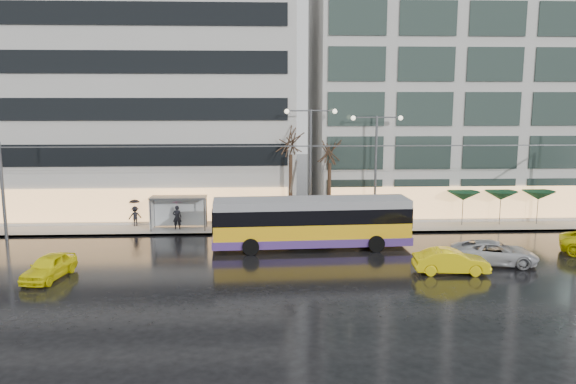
{
  "coord_description": "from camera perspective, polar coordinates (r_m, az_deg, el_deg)",
  "views": [
    {
      "loc": [
        -1.64,
        -31.43,
        9.94
      ],
      "look_at": [
        0.02,
        5.0,
        3.86
      ],
      "focal_mm": 35.0,
      "sensor_mm": 36.0,
      "label": 1
    }
  ],
  "objects": [
    {
      "name": "tree_b",
      "position": [
        43.08,
        4.26,
        4.73
      ],
      "size": [
        3.2,
        3.2,
        7.7
      ],
      "color": "black",
      "rests_on": "sidewalk"
    },
    {
      "name": "building_left",
      "position": [
        52.45,
        -18.82,
        10.29
      ],
      "size": [
        34.0,
        14.0,
        22.0
      ],
      "primitive_type": "cube",
      "color": "#B2B0AA",
      "rests_on": "sidewalk"
    },
    {
      "name": "pedestrian_b",
      "position": [
        43.53,
        -6.91,
        -2.51
      ],
      "size": [
        0.99,
        0.92,
        1.62
      ],
      "color": "black",
      "rests_on": "sidewalk"
    },
    {
      "name": "pedestrian_a",
      "position": [
        43.21,
        -11.22,
        -1.88
      ],
      "size": [
        0.97,
        0.99,
        2.19
      ],
      "color": "black",
      "rests_on": "sidewalk"
    },
    {
      "name": "ground",
      "position": [
        33.0,
        0.36,
        -8.06
      ],
      "size": [
        140.0,
        140.0,
        0.0
      ],
      "primitive_type": "plane",
      "color": "black",
      "rests_on": "ground"
    },
    {
      "name": "tree_a",
      "position": [
        42.58,
        0.28,
        5.62
      ],
      "size": [
        3.2,
        3.2,
        8.4
      ],
      "color": "black",
      "rests_on": "sidewalk"
    },
    {
      "name": "building_right",
      "position": [
        54.56,
        20.06,
        11.75
      ],
      "size": [
        32.0,
        14.0,
        25.0
      ],
      "primitive_type": "cube",
      "color": "#B2B0AA",
      "rests_on": "sidewalk"
    },
    {
      "name": "street_lamp_far",
      "position": [
        43.31,
        8.93,
        3.75
      ],
      "size": [
        3.96,
        0.36,
        8.53
      ],
      "color": "#595B60",
      "rests_on": "sidewalk"
    },
    {
      "name": "pedestrian_c",
      "position": [
        45.15,
        -15.28,
        -1.95
      ],
      "size": [
        1.11,
        1.0,
        2.11
      ],
      "color": "black",
      "rests_on": "sidewalk"
    },
    {
      "name": "catenary",
      "position": [
        39.86,
        1.21,
        1.26
      ],
      "size": [
        42.24,
        5.12,
        7.0
      ],
      "color": "#595B60",
      "rests_on": "ground"
    },
    {
      "name": "bus_shelter",
      "position": [
        43.39,
        -11.51,
        -1.32
      ],
      "size": [
        4.2,
        1.6,
        2.51
      ],
      "color": "#595B60",
      "rests_on": "sidewalk"
    },
    {
      "name": "sedan_silver",
      "position": [
        36.45,
        20.21,
        -5.8
      ],
      "size": [
        5.48,
        3.39,
        1.42
      ],
      "primitive_type": "imported",
      "rotation": [
        0.0,
        0.0,
        1.35
      ],
      "color": "#AFAFB4",
      "rests_on": "ground"
    },
    {
      "name": "taxi_b",
      "position": [
        33.82,
        16.21,
        -6.77
      ],
      "size": [
        4.37,
        1.79,
        1.41
      ],
      "primitive_type": "imported",
      "rotation": [
        0.0,
        0.0,
        1.5
      ],
      "color": "yellow",
      "rests_on": "ground"
    },
    {
      "name": "sidewalk",
      "position": [
        46.63,
        1.93,
        -2.75
      ],
      "size": [
        80.0,
        10.0,
        0.15
      ],
      "primitive_type": "cube",
      "color": "gray",
      "rests_on": "ground"
    },
    {
      "name": "parasol_c",
      "position": [
        48.21,
        24.1,
        -0.3
      ],
      "size": [
        2.5,
        2.5,
        2.65
      ],
      "color": "#595B60",
      "rests_on": "sidewalk"
    },
    {
      "name": "parasol_a",
      "position": [
        45.84,
        17.38,
        -0.38
      ],
      "size": [
        2.5,
        2.5,
        2.65
      ],
      "color": "#595B60",
      "rests_on": "sidewalk"
    },
    {
      "name": "taxi_a",
      "position": [
        34.23,
        -23.12,
        -7.0
      ],
      "size": [
        2.29,
        4.25,
        1.37
      ],
      "primitive_type": "imported",
      "rotation": [
        0.0,
        0.0,
        -0.17
      ],
      "color": "#F7ED0D",
      "rests_on": "ground"
    },
    {
      "name": "trolleybus",
      "position": [
        37.64,
        2.4,
        -3.27
      ],
      "size": [
        13.24,
        5.3,
        6.09
      ],
      "color": "yellow",
      "rests_on": "ground"
    },
    {
      "name": "street_lamp_near",
      "position": [
        42.57,
        2.31,
        4.14
      ],
      "size": [
        3.96,
        0.36,
        9.03
      ],
      "color": "#595B60",
      "rests_on": "sidewalk"
    },
    {
      "name": "kerb",
      "position": [
        41.82,
        2.46,
        -4.19
      ],
      "size": [
        80.0,
        0.1,
        0.15
      ],
      "primitive_type": "cube",
      "color": "slate",
      "rests_on": "ground"
    },
    {
      "name": "parasol_b",
      "position": [
        46.94,
        20.82,
        -0.34
      ],
      "size": [
        2.5,
        2.5,
        2.65
      ],
      "color": "#595B60",
      "rests_on": "sidewalk"
    }
  ]
}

